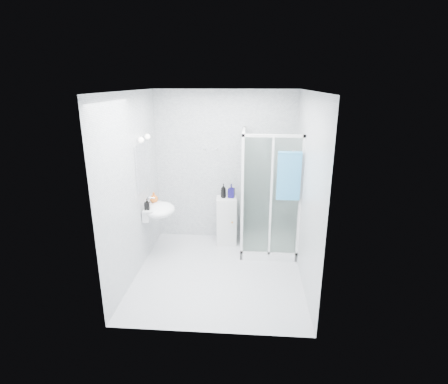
# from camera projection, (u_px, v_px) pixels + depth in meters

# --- Properties ---
(room) EXTENTS (2.40, 2.60, 2.60)m
(room) POSITION_uv_depth(u_px,v_px,m) (218.00, 189.00, 4.80)
(room) COLOR silver
(room) RESTS_ON ground
(shower_enclosure) EXTENTS (0.90, 0.95, 2.00)m
(shower_enclosure) POSITION_uv_depth(u_px,v_px,m) (263.00, 226.00, 5.73)
(shower_enclosure) COLOR white
(shower_enclosure) RESTS_ON ground
(wall_basin) EXTENTS (0.46, 0.56, 0.35)m
(wall_basin) POSITION_uv_depth(u_px,v_px,m) (158.00, 210.00, 5.45)
(wall_basin) COLOR white
(wall_basin) RESTS_ON ground
(mirror) EXTENTS (0.02, 0.60, 0.70)m
(mirror) POSITION_uv_depth(u_px,v_px,m) (143.00, 166.00, 5.25)
(mirror) COLOR white
(mirror) RESTS_ON room
(vanity_lights) EXTENTS (0.10, 0.40, 0.08)m
(vanity_lights) POSITION_uv_depth(u_px,v_px,m) (144.00, 138.00, 5.12)
(vanity_lights) COLOR silver
(vanity_lights) RESTS_ON room
(wall_hooks) EXTENTS (0.23, 0.06, 0.03)m
(wall_hooks) POSITION_uv_depth(u_px,v_px,m) (210.00, 149.00, 5.91)
(wall_hooks) COLOR silver
(wall_hooks) RESTS_ON room
(storage_cabinet) EXTENTS (0.37, 0.38, 0.82)m
(storage_cabinet) POSITION_uv_depth(u_px,v_px,m) (226.00, 220.00, 6.05)
(storage_cabinet) COLOR silver
(storage_cabinet) RESTS_ON ground
(hand_towel) EXTENTS (0.34, 0.05, 0.73)m
(hand_towel) POSITION_uv_depth(u_px,v_px,m) (289.00, 175.00, 5.03)
(hand_towel) COLOR teal
(hand_towel) RESTS_ON shower_enclosure
(shampoo_bottle_a) EXTENTS (0.10, 0.10, 0.24)m
(shampoo_bottle_a) POSITION_uv_depth(u_px,v_px,m) (223.00, 191.00, 5.91)
(shampoo_bottle_a) COLOR black
(shampoo_bottle_a) RESTS_ON storage_cabinet
(shampoo_bottle_b) EXTENTS (0.12, 0.12, 0.23)m
(shampoo_bottle_b) POSITION_uv_depth(u_px,v_px,m) (231.00, 191.00, 5.92)
(shampoo_bottle_b) COLOR #100B45
(shampoo_bottle_b) RESTS_ON storage_cabinet
(soap_dispenser_orange) EXTENTS (0.15, 0.15, 0.17)m
(soap_dispenser_orange) POSITION_uv_depth(u_px,v_px,m) (154.00, 197.00, 5.57)
(soap_dispenser_orange) COLOR #C35716
(soap_dispenser_orange) RESTS_ON wall_basin
(soap_dispenser_black) EXTENTS (0.09, 0.09, 0.17)m
(soap_dispenser_black) POSITION_uv_depth(u_px,v_px,m) (147.00, 204.00, 5.26)
(soap_dispenser_black) COLOR black
(soap_dispenser_black) RESTS_ON wall_basin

